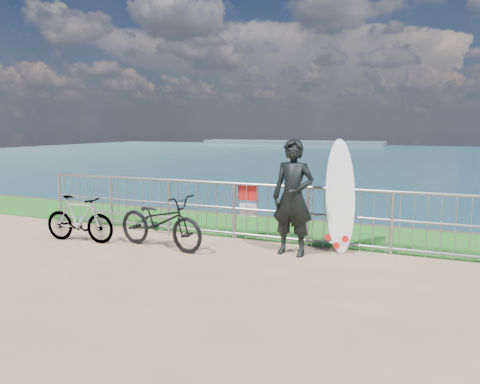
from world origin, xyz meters
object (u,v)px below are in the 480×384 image
at_px(surfer, 293,198).
at_px(surfboard, 340,200).
at_px(bicycle_far, 79,219).
at_px(bicycle_near, 160,221).

distance_m(surfer, surfboard, 0.89).
distance_m(surfboard, bicycle_far, 4.94).
bearing_deg(bicycle_far, surfer, -84.51).
xyz_separation_m(surfer, bicycle_far, (-4.04, -0.74, -0.56)).
distance_m(surfer, bicycle_near, 2.46).
bearing_deg(bicycle_near, surfboard, -61.16).
height_order(surfboard, bicycle_far, surfboard).
height_order(surfboard, bicycle_near, surfboard).
xyz_separation_m(surfboard, bicycle_far, (-4.74, -1.28, -0.48)).
xyz_separation_m(surfboard, bicycle_near, (-3.05, -1.07, -0.43)).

